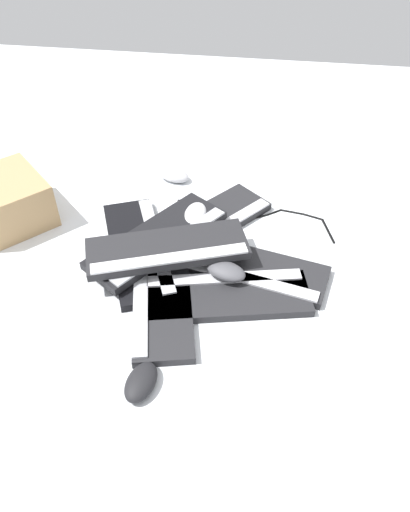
{
  "coord_description": "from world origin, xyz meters",
  "views": [
    {
      "loc": [
        -0.92,
        -0.19,
        0.99
      ],
      "look_at": [
        0.08,
        -0.05,
        0.04
      ],
      "focal_mm": 35.0,
      "sensor_mm": 36.0,
      "label": 1
    }
  ],
  "objects_px": {
    "keyboard_4": "(248,268)",
    "keyboard_6": "(167,249)",
    "keyboard_3": "(226,296)",
    "mouse_0": "(196,214)",
    "mouse_3": "(141,382)",
    "mouse_1": "(226,271)",
    "keyboard_1": "(138,249)",
    "mouse_2": "(174,175)",
    "cardboard_box": "(8,201)",
    "keyboard_5": "(158,239)",
    "keyboard_2": "(161,294)",
    "keyboard_0": "(206,225)"
  },
  "relations": [
    {
      "from": "keyboard_4",
      "to": "keyboard_6",
      "type": "xyz_separation_m",
      "value": [
        -0.02,
        0.22,
        0.06
      ]
    },
    {
      "from": "keyboard_4",
      "to": "keyboard_3",
      "type": "bearing_deg",
      "value": 157.05
    },
    {
      "from": "mouse_0",
      "to": "mouse_3",
      "type": "xyz_separation_m",
      "value": [
        -0.58,
        0.04,
        -0.03
      ]
    },
    {
      "from": "mouse_1",
      "to": "mouse_3",
      "type": "distance_m",
      "value": 0.38
    },
    {
      "from": "mouse_0",
      "to": "keyboard_3",
      "type": "bearing_deg",
      "value": 26.46
    },
    {
      "from": "keyboard_4",
      "to": "keyboard_6",
      "type": "height_order",
      "value": "keyboard_6"
    },
    {
      "from": "keyboard_6",
      "to": "keyboard_1",
      "type": "bearing_deg",
      "value": 62.68
    },
    {
      "from": "mouse_2",
      "to": "cardboard_box",
      "type": "bearing_deg",
      "value": -131.03
    },
    {
      "from": "keyboard_1",
      "to": "keyboard_5",
      "type": "distance_m",
      "value": 0.07
    },
    {
      "from": "keyboard_2",
      "to": "mouse_2",
      "type": "bearing_deg",
      "value": 7.04
    },
    {
      "from": "keyboard_5",
      "to": "mouse_0",
      "type": "height_order",
      "value": "mouse_0"
    },
    {
      "from": "mouse_2",
      "to": "mouse_0",
      "type": "bearing_deg",
      "value": -47.22
    },
    {
      "from": "keyboard_4",
      "to": "mouse_3",
      "type": "xyz_separation_m",
      "value": [
        -0.41,
        0.21,
        0.01
      ]
    },
    {
      "from": "keyboard_4",
      "to": "keyboard_2",
      "type": "bearing_deg",
      "value": 120.82
    },
    {
      "from": "keyboard_0",
      "to": "mouse_2",
      "type": "relative_size",
      "value": 3.93
    },
    {
      "from": "cardboard_box",
      "to": "mouse_0",
      "type": "bearing_deg",
      "value": -85.7
    },
    {
      "from": "mouse_0",
      "to": "keyboard_5",
      "type": "bearing_deg",
      "value": -33.7
    },
    {
      "from": "keyboard_1",
      "to": "mouse_3",
      "type": "relative_size",
      "value": 4.22
    },
    {
      "from": "keyboard_5",
      "to": "mouse_0",
      "type": "xyz_separation_m",
      "value": [
        0.12,
        -0.09,
        0.01
      ]
    },
    {
      "from": "keyboard_2",
      "to": "mouse_0",
      "type": "xyz_separation_m",
      "value": [
        0.31,
        -0.05,
        0.04
      ]
    },
    {
      "from": "mouse_2",
      "to": "keyboard_1",
      "type": "bearing_deg",
      "value": -77.87
    },
    {
      "from": "keyboard_1",
      "to": "keyboard_2",
      "type": "bearing_deg",
      "value": -148.23
    },
    {
      "from": "mouse_1",
      "to": "cardboard_box",
      "type": "height_order",
      "value": "cardboard_box"
    },
    {
      "from": "keyboard_6",
      "to": "mouse_1",
      "type": "relative_size",
      "value": 4.23
    },
    {
      "from": "mouse_0",
      "to": "mouse_2",
      "type": "distance_m",
      "value": 0.27
    },
    {
      "from": "keyboard_3",
      "to": "mouse_2",
      "type": "height_order",
      "value": "mouse_2"
    },
    {
      "from": "keyboard_5",
      "to": "keyboard_4",
      "type": "bearing_deg",
      "value": -100.9
    },
    {
      "from": "keyboard_0",
      "to": "keyboard_1",
      "type": "bearing_deg",
      "value": 127.37
    },
    {
      "from": "keyboard_0",
      "to": "mouse_1",
      "type": "relative_size",
      "value": 3.93
    },
    {
      "from": "keyboard_3",
      "to": "mouse_2",
      "type": "bearing_deg",
      "value": 24.4
    },
    {
      "from": "keyboard_4",
      "to": "mouse_2",
      "type": "distance_m",
      "value": 0.51
    },
    {
      "from": "keyboard_2",
      "to": "keyboard_6",
      "type": "distance_m",
      "value": 0.13
    },
    {
      "from": "keyboard_0",
      "to": "mouse_3",
      "type": "xyz_separation_m",
      "value": [
        -0.58,
        0.07,
        0.01
      ]
    },
    {
      "from": "keyboard_1",
      "to": "keyboard_5",
      "type": "height_order",
      "value": "keyboard_5"
    },
    {
      "from": "keyboard_4",
      "to": "keyboard_5",
      "type": "height_order",
      "value": "keyboard_5"
    },
    {
      "from": "mouse_2",
      "to": "mouse_3",
      "type": "height_order",
      "value": "same"
    },
    {
      "from": "keyboard_1",
      "to": "keyboard_6",
      "type": "height_order",
      "value": "keyboard_6"
    },
    {
      "from": "mouse_2",
      "to": "keyboard_3",
      "type": "bearing_deg",
      "value": -48.23
    },
    {
      "from": "keyboard_2",
      "to": "mouse_3",
      "type": "distance_m",
      "value": 0.27
    },
    {
      "from": "keyboard_1",
      "to": "keyboard_4",
      "type": "xyz_separation_m",
      "value": [
        -0.03,
        -0.32,
        0.0
      ]
    },
    {
      "from": "keyboard_3",
      "to": "keyboard_4",
      "type": "relative_size",
      "value": 1.0
    },
    {
      "from": "mouse_0",
      "to": "mouse_3",
      "type": "relative_size",
      "value": 1.0
    },
    {
      "from": "keyboard_1",
      "to": "mouse_0",
      "type": "xyz_separation_m",
      "value": [
        0.14,
        -0.15,
        0.04
      ]
    },
    {
      "from": "keyboard_3",
      "to": "mouse_2",
      "type": "distance_m",
      "value": 0.58
    },
    {
      "from": "keyboard_5",
      "to": "mouse_1",
      "type": "bearing_deg",
      "value": -117.29
    },
    {
      "from": "keyboard_5",
      "to": "mouse_1",
      "type": "xyz_separation_m",
      "value": [
        -0.11,
        -0.21,
        0.01
      ]
    },
    {
      "from": "keyboard_3",
      "to": "mouse_1",
      "type": "height_order",
      "value": "mouse_1"
    },
    {
      "from": "keyboard_3",
      "to": "keyboard_5",
      "type": "xyz_separation_m",
      "value": [
        0.16,
        0.22,
        0.03
      ]
    },
    {
      "from": "keyboard_1",
      "to": "cardboard_box",
      "type": "xyz_separation_m",
      "value": [
        0.1,
        0.43,
        0.06
      ]
    },
    {
      "from": "keyboard_5",
      "to": "keyboard_2",
      "type": "bearing_deg",
      "value": -166.31
    }
  ]
}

